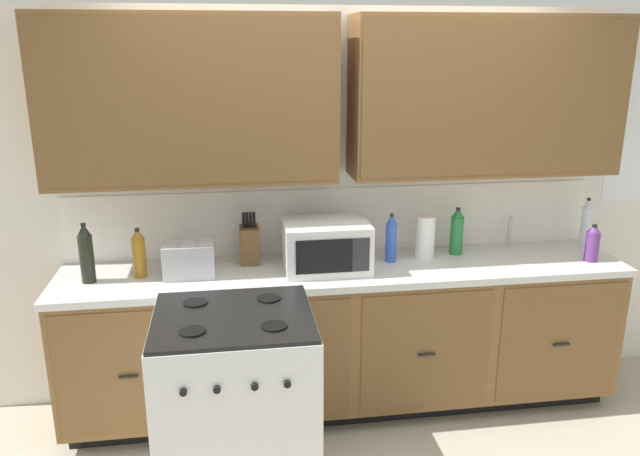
# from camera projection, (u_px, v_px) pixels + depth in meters

# --- Properties ---
(ground_plane) EXTENTS (8.13, 8.13, 0.00)m
(ground_plane) POSITION_uv_depth(u_px,v_px,m) (354.00, 433.00, 3.60)
(ground_plane) COLOR #B2A893
(wall_unit) EXTENTS (4.45, 0.40, 2.37)m
(wall_unit) POSITION_uv_depth(u_px,v_px,m) (342.00, 140.00, 3.60)
(wall_unit) COLOR white
(wall_unit) RESTS_ON ground_plane
(counter_run) EXTENTS (3.28, 0.64, 0.92)m
(counter_run) POSITION_uv_depth(u_px,v_px,m) (346.00, 336.00, 3.74)
(counter_run) COLOR black
(counter_run) RESTS_ON ground_plane
(stove_range) EXTENTS (0.76, 0.68, 0.95)m
(stove_range) POSITION_uv_depth(u_px,v_px,m) (237.00, 403.00, 3.05)
(stove_range) COLOR white
(stove_range) RESTS_ON ground_plane
(microwave) EXTENTS (0.48, 0.37, 0.28)m
(microwave) POSITION_uv_depth(u_px,v_px,m) (326.00, 246.00, 3.54)
(microwave) COLOR white
(microwave) RESTS_ON counter_run
(toaster) EXTENTS (0.28, 0.18, 0.19)m
(toaster) POSITION_uv_depth(u_px,v_px,m) (189.00, 260.00, 3.45)
(toaster) COLOR #B7B7BC
(toaster) RESTS_ON counter_run
(knife_block) EXTENTS (0.11, 0.14, 0.31)m
(knife_block) POSITION_uv_depth(u_px,v_px,m) (250.00, 244.00, 3.65)
(knife_block) COLOR brown
(knife_block) RESTS_ON counter_run
(sink_faucet) EXTENTS (0.02, 0.02, 0.20)m
(sink_faucet) POSITION_uv_depth(u_px,v_px,m) (509.00, 232.00, 3.95)
(sink_faucet) COLOR #B2B5BA
(sink_faucet) RESTS_ON counter_run
(paper_towel_roll) EXTENTS (0.12, 0.12, 0.26)m
(paper_towel_roll) POSITION_uv_depth(u_px,v_px,m) (425.00, 237.00, 3.73)
(paper_towel_roll) COLOR white
(paper_towel_roll) RESTS_ON counter_run
(bottle_clear) EXTENTS (0.06, 0.06, 0.32)m
(bottle_clear) POSITION_uv_depth(u_px,v_px,m) (586.00, 223.00, 3.93)
(bottle_clear) COLOR silver
(bottle_clear) RESTS_ON counter_run
(bottle_violet) EXTENTS (0.08, 0.08, 0.22)m
(bottle_violet) POSITION_uv_depth(u_px,v_px,m) (593.00, 243.00, 3.69)
(bottle_violet) COLOR #663384
(bottle_violet) RESTS_ON counter_run
(bottle_blue) EXTENTS (0.06, 0.06, 0.29)m
(bottle_blue) POSITION_uv_depth(u_px,v_px,m) (391.00, 238.00, 3.67)
(bottle_blue) COLOR blue
(bottle_blue) RESTS_ON counter_run
(bottle_green) EXTENTS (0.08, 0.08, 0.29)m
(bottle_green) POSITION_uv_depth(u_px,v_px,m) (457.00, 231.00, 3.80)
(bottle_green) COLOR #237A38
(bottle_green) RESTS_ON counter_run
(bottle_dark) EXTENTS (0.08, 0.08, 0.33)m
(bottle_dark) POSITION_uv_depth(u_px,v_px,m) (86.00, 254.00, 3.34)
(bottle_dark) COLOR black
(bottle_dark) RESTS_ON counter_run
(bottle_amber) EXTENTS (0.07, 0.07, 0.28)m
(bottle_amber) POSITION_uv_depth(u_px,v_px,m) (139.00, 253.00, 3.43)
(bottle_amber) COLOR #9E6619
(bottle_amber) RESTS_ON counter_run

